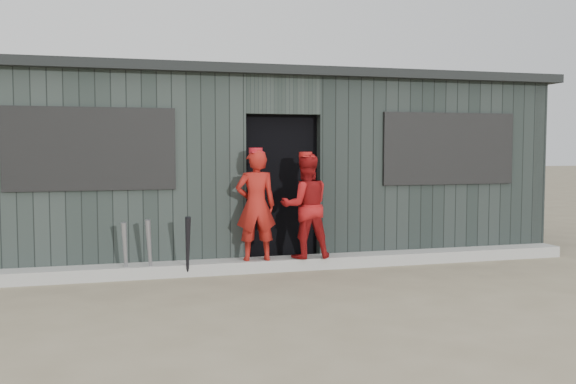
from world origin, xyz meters
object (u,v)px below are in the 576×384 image
object	(u,v)px
bat_left	(125,251)
player_red_right	(305,206)
bat_mid	(149,249)
player_red_left	(256,205)
player_grey_back	(297,213)
bat_right	(188,247)
dugout	(258,166)

from	to	relation	value
bat_left	player_red_right	distance (m)	2.30
bat_mid	player_red_left	size ratio (longest dim) A/B	0.52
bat_left	player_grey_back	world-z (taller)	player_grey_back
bat_left	bat_right	bearing A→B (deg)	-9.03
player_red_left	dugout	world-z (taller)	dugout
player_grey_back	bat_mid	bearing A→B (deg)	-2.40
bat_mid	player_red_right	size ratio (longest dim) A/B	0.54
dugout	player_red_left	bearing A→B (deg)	-103.86
bat_left	player_red_right	world-z (taller)	player_red_right
bat_left	dugout	distance (m)	2.87
bat_left	bat_mid	size ratio (longest dim) A/B	0.96
bat_right	player_grey_back	distance (m)	1.89
bat_left	player_red_right	bearing A→B (deg)	1.14
bat_left	player_red_left	world-z (taller)	player_red_left
bat_mid	player_red_left	bearing A→B (deg)	3.10
bat_left	bat_right	size ratio (longest dim) A/B	0.92
bat_mid	player_red_right	distance (m)	2.02
player_red_left	player_red_right	size ratio (longest dim) A/B	1.04
player_red_left	bat_right	bearing A→B (deg)	13.93
player_grey_back	dugout	world-z (taller)	dugout
bat_right	player_red_left	world-z (taller)	player_red_left
bat_right	player_red_left	xyz separation A→B (m)	(0.87, 0.16, 0.47)
player_red_left	player_red_right	xyz separation A→B (m)	(0.65, -0.00, -0.03)
player_red_right	player_grey_back	size ratio (longest dim) A/B	1.02
bat_right	player_red_left	size ratio (longest dim) A/B	0.55
player_red_right	dugout	bearing A→B (deg)	-80.61
bat_left	dugout	world-z (taller)	dugout
player_grey_back	dugout	bearing A→B (deg)	-95.63
bat_mid	dugout	world-z (taller)	dugout
dugout	bat_mid	bearing A→B (deg)	-133.80
dugout	player_grey_back	bearing A→B (deg)	-72.03
bat_left	player_grey_back	bearing A→B (deg)	18.39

